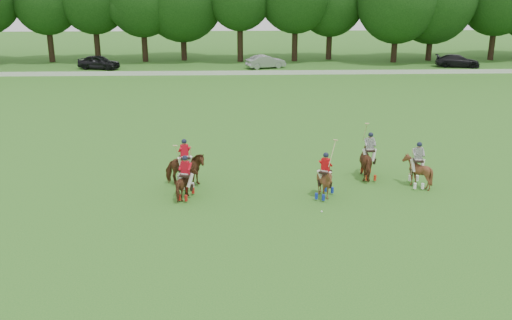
{
  "coord_description": "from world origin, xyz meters",
  "views": [
    {
      "loc": [
        -0.72,
        -22.0,
        9.83
      ],
      "look_at": [
        0.25,
        4.2,
        1.4
      ],
      "focal_mm": 40.0,
      "sensor_mm": 36.0,
      "label": 1
    }
  ],
  "objects_px": {
    "polo_red_a": "(186,184)",
    "car_mid": "(266,62)",
    "car_right": "(458,61)",
    "car_left": "(99,62)",
    "polo_ball": "(322,212)",
    "polo_red_b": "(185,169)",
    "polo_stripe_a": "(369,161)",
    "polo_red_c": "(325,182)",
    "polo_stripe_b": "(417,171)"
  },
  "relations": [
    {
      "from": "polo_red_c",
      "to": "car_left",
      "type": "bearing_deg",
      "value": 115.87
    },
    {
      "from": "car_mid",
      "to": "polo_red_c",
      "type": "xyz_separation_m",
      "value": [
        0.62,
        -39.79,
        0.05
      ]
    },
    {
      "from": "car_mid",
      "to": "car_right",
      "type": "height_order",
      "value": "car_mid"
    },
    {
      "from": "car_right",
      "to": "polo_stripe_a",
      "type": "height_order",
      "value": "polo_stripe_a"
    },
    {
      "from": "polo_red_c",
      "to": "polo_ball",
      "type": "bearing_deg",
      "value": -102.17
    },
    {
      "from": "car_left",
      "to": "car_right",
      "type": "xyz_separation_m",
      "value": [
        40.64,
        0.0,
        -0.08
      ]
    },
    {
      "from": "car_right",
      "to": "polo_red_a",
      "type": "xyz_separation_m",
      "value": [
        -27.79,
        -39.68,
        0.03
      ]
    },
    {
      "from": "polo_red_b",
      "to": "polo_ball",
      "type": "xyz_separation_m",
      "value": [
        6.22,
        -3.56,
        -0.83
      ]
    },
    {
      "from": "polo_red_a",
      "to": "polo_ball",
      "type": "xyz_separation_m",
      "value": [
        6.06,
        -1.9,
        -0.69
      ]
    },
    {
      "from": "car_mid",
      "to": "polo_stripe_a",
      "type": "height_order",
      "value": "polo_stripe_a"
    },
    {
      "from": "polo_red_a",
      "to": "polo_stripe_a",
      "type": "distance_m",
      "value": 9.46
    },
    {
      "from": "car_mid",
      "to": "polo_ball",
      "type": "distance_m",
      "value": 41.58
    },
    {
      "from": "polo_stripe_b",
      "to": "polo_red_b",
      "type": "bearing_deg",
      "value": 177.74
    },
    {
      "from": "polo_stripe_b",
      "to": "polo_ball",
      "type": "bearing_deg",
      "value": -148.71
    },
    {
      "from": "car_mid",
      "to": "polo_red_c",
      "type": "bearing_deg",
      "value": 161.06
    },
    {
      "from": "polo_red_a",
      "to": "polo_red_b",
      "type": "bearing_deg",
      "value": 95.56
    },
    {
      "from": "polo_red_b",
      "to": "polo_ball",
      "type": "bearing_deg",
      "value": -29.8
    },
    {
      "from": "polo_red_a",
      "to": "car_mid",
      "type": "bearing_deg",
      "value": 81.65
    },
    {
      "from": "polo_stripe_b",
      "to": "polo_ball",
      "type": "height_order",
      "value": "polo_stripe_b"
    },
    {
      "from": "car_mid",
      "to": "polo_ball",
      "type": "height_order",
      "value": "car_mid"
    },
    {
      "from": "car_left",
      "to": "polo_red_a",
      "type": "relative_size",
      "value": 1.76
    },
    {
      "from": "car_left",
      "to": "polo_stripe_a",
      "type": "relative_size",
      "value": 1.57
    },
    {
      "from": "polo_stripe_b",
      "to": "car_mid",
      "type": "bearing_deg",
      "value": 97.95
    },
    {
      "from": "polo_red_b",
      "to": "polo_stripe_a",
      "type": "distance_m",
      "value": 9.31
    },
    {
      "from": "car_mid",
      "to": "polo_stripe_b",
      "type": "bearing_deg",
      "value": 168.11
    },
    {
      "from": "car_mid",
      "to": "polo_red_a",
      "type": "relative_size",
      "value": 1.68
    },
    {
      "from": "polo_red_c",
      "to": "polo_ball",
      "type": "height_order",
      "value": "polo_red_c"
    },
    {
      "from": "car_right",
      "to": "polo_stripe_b",
      "type": "distance_m",
      "value": 41.89
    },
    {
      "from": "polo_red_a",
      "to": "polo_stripe_b",
      "type": "height_order",
      "value": "polo_red_a"
    },
    {
      "from": "polo_stripe_b",
      "to": "car_right",
      "type": "bearing_deg",
      "value": 66.65
    },
    {
      "from": "polo_red_c",
      "to": "polo_ball",
      "type": "distance_m",
      "value": 1.96
    },
    {
      "from": "polo_red_a",
      "to": "polo_red_b",
      "type": "distance_m",
      "value": 1.68
    },
    {
      "from": "polo_ball",
      "to": "polo_red_a",
      "type": "bearing_deg",
      "value": 162.63
    },
    {
      "from": "car_right",
      "to": "polo_red_b",
      "type": "xyz_separation_m",
      "value": [
        -27.95,
        -38.01,
        0.17
      ]
    },
    {
      "from": "polo_red_c",
      "to": "polo_ball",
      "type": "relative_size",
      "value": 30.4
    },
    {
      "from": "polo_stripe_b",
      "to": "polo_ball",
      "type": "relative_size",
      "value": 25.11
    },
    {
      "from": "car_left",
      "to": "polo_red_b",
      "type": "height_order",
      "value": "polo_red_b"
    },
    {
      "from": "car_mid",
      "to": "polo_stripe_b",
      "type": "xyz_separation_m",
      "value": [
        5.37,
        -38.46,
        0.08
      ]
    },
    {
      "from": "car_right",
      "to": "car_left",
      "type": "bearing_deg",
      "value": 103.19
    },
    {
      "from": "car_right",
      "to": "polo_stripe_a",
      "type": "bearing_deg",
      "value": 166.49
    },
    {
      "from": "polo_red_a",
      "to": "polo_red_c",
      "type": "relative_size",
      "value": 0.96
    },
    {
      "from": "car_left",
      "to": "polo_red_c",
      "type": "height_order",
      "value": "polo_red_c"
    },
    {
      "from": "car_right",
      "to": "car_mid",
      "type": "bearing_deg",
      "value": 103.19
    },
    {
      "from": "car_right",
      "to": "polo_ball",
      "type": "relative_size",
      "value": 53.99
    },
    {
      "from": "car_left",
      "to": "polo_red_c",
      "type": "xyz_separation_m",
      "value": [
        19.3,
        -39.79,
        -0.01
      ]
    },
    {
      "from": "polo_stripe_a",
      "to": "polo_stripe_b",
      "type": "relative_size",
      "value": 1.31
    },
    {
      "from": "polo_red_b",
      "to": "polo_stripe_b",
      "type": "xyz_separation_m",
      "value": [
        11.35,
        -0.45,
        -0.07
      ]
    },
    {
      "from": "polo_red_a",
      "to": "polo_stripe_a",
      "type": "bearing_deg",
      "value": 15.54
    },
    {
      "from": "car_mid",
      "to": "polo_stripe_a",
      "type": "xyz_separation_m",
      "value": [
        3.29,
        -37.14,
        0.15
      ]
    },
    {
      "from": "car_left",
      "to": "polo_red_b",
      "type": "relative_size",
      "value": 1.93
    }
  ]
}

